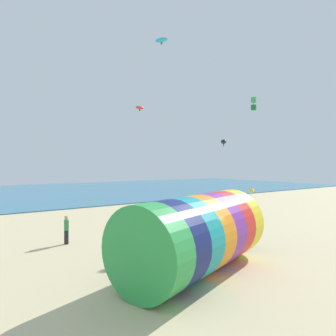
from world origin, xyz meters
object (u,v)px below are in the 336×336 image
at_px(kite_handler, 246,230).
at_px(giant_inflatable_tube, 196,234).
at_px(kite_cyan_parafoil, 162,40).
at_px(beach_flag, 253,193).
at_px(kite_green_box, 254,104).
at_px(bystander_near_water, 66,230).
at_px(kite_black_parafoil, 224,142).
at_px(kite_red_parafoil, 140,108).

bearing_deg(kite_handler, giant_inflatable_tube, -163.23).
xyz_separation_m(kite_cyan_parafoil, beach_flag, (-0.87, -12.23, -14.54)).
distance_m(kite_green_box, beach_flag, 6.73).
xyz_separation_m(kite_cyan_parafoil, bystander_near_water, (-12.07, -8.29, -16.33)).
bearing_deg(beach_flag, bystander_near_water, 160.62).
bearing_deg(kite_handler, kite_black_parafoil, 52.96).
bearing_deg(bystander_near_water, giant_inflatable_tube, -67.93).
distance_m(kite_red_parafoil, kite_cyan_parafoil, 9.35).
bearing_deg(bystander_near_water, kite_cyan_parafoil, 34.47).
relative_size(bystander_near_water, beach_flag, 0.55).
height_order(kite_black_parafoil, kite_green_box, kite_green_box).
xyz_separation_m(giant_inflatable_tube, kite_cyan_parafoil, (8.98, 15.89, 15.54)).
relative_size(giant_inflatable_tube, kite_green_box, 8.05).
distance_m(giant_inflatable_tube, kite_cyan_parafoil, 23.97).
distance_m(kite_black_parafoil, kite_green_box, 3.85).
distance_m(kite_handler, kite_green_box, 10.16).
bearing_deg(bystander_near_water, kite_green_box, -11.38).
relative_size(kite_green_box, beach_flag, 0.34).
relative_size(kite_handler, beach_flag, 0.60).
height_order(giant_inflatable_tube, bystander_near_water, giant_inflatable_tube).
relative_size(kite_black_parafoil, bystander_near_water, 0.75).
relative_size(kite_black_parafoil, kite_green_box, 1.22).
distance_m(giant_inflatable_tube, kite_handler, 5.06).
height_order(kite_handler, kite_green_box, kite_green_box).
relative_size(kite_black_parafoil, kite_cyan_parafoil, 0.85).
xyz_separation_m(kite_handler, kite_black_parafoil, (4.79, 6.35, 5.43)).
relative_size(giant_inflatable_tube, kite_cyan_parafoil, 5.58).
distance_m(kite_black_parafoil, beach_flag, 5.76).
distance_m(kite_handler, kite_cyan_parafoil, 22.13).
height_order(kite_green_box, bystander_near_water, kite_green_box).
xyz_separation_m(giant_inflatable_tube, kite_black_parafoil, (9.59, 7.80, 4.73)).
bearing_deg(kite_red_parafoil, kite_black_parafoil, -46.61).
distance_m(giant_inflatable_tube, kite_black_parafoil, 13.23).
bearing_deg(kite_cyan_parafoil, bystander_near_water, -145.53).
bearing_deg(kite_black_parafoil, kite_handler, -127.04).
height_order(giant_inflatable_tube, beach_flag, giant_inflatable_tube).
distance_m(kite_red_parafoil, bystander_near_water, 12.74).
bearing_deg(beach_flag, kite_black_parafoil, 70.39).
bearing_deg(giant_inflatable_tube, kite_cyan_parafoil, 60.51).
xyz_separation_m(kite_handler, kite_cyan_parafoil, (4.19, 14.44, 16.24)).
xyz_separation_m(giant_inflatable_tube, bystander_near_water, (-3.08, 7.60, -0.79)).
xyz_separation_m(kite_red_parafoil, kite_cyan_parafoil, (4.25, 2.95, 7.79)).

